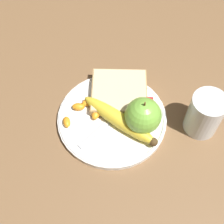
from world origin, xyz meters
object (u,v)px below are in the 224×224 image
at_px(banana, 120,120).
at_px(jam_packet, 144,106).
at_px(plate, 112,118).
at_px(fork, 115,115).
at_px(juice_glass, 205,117).
at_px(apple, 143,116).
at_px(bread_slice, 119,92).

relative_size(banana, jam_packet, 4.32).
distance_m(plate, fork, 0.01).
distance_m(juice_glass, jam_packet, 0.13).
bearing_deg(juice_glass, apple, -175.52).
bearing_deg(jam_packet, fork, -158.74).
relative_size(plate, fork, 1.54).
relative_size(plate, bread_slice, 1.83).
distance_m(juice_glass, apple, 0.13).
height_order(juice_glass, banana, juice_glass).
distance_m(apple, jam_packet, 0.05).
distance_m(plate, banana, 0.03).
bearing_deg(fork, banana, -114.22).
bearing_deg(banana, apple, 1.97).
bearing_deg(bread_slice, juice_glass, -19.84).
xyz_separation_m(bread_slice, jam_packet, (0.06, -0.03, -0.00)).
bearing_deg(apple, fork, 161.19).
xyz_separation_m(banana, jam_packet, (0.05, 0.04, -0.01)).
height_order(plate, bread_slice, bread_slice).
relative_size(bread_slice, fork, 0.84).
height_order(plate, jam_packet, jam_packet).
xyz_separation_m(banana, fork, (-0.01, 0.02, -0.01)).
xyz_separation_m(plate, juice_glass, (0.19, -0.00, 0.04)).
bearing_deg(banana, juice_glass, 3.81).
height_order(apple, bread_slice, apple).
distance_m(plate, juice_glass, 0.19).
xyz_separation_m(plate, jam_packet, (0.07, 0.03, 0.01)).
height_order(bread_slice, fork, bread_slice).
distance_m(banana, jam_packet, 0.07).
height_order(plate, juice_glass, juice_glass).
distance_m(plate, bread_slice, 0.06).
height_order(banana, jam_packet, banana).
height_order(fork, jam_packet, jam_packet).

